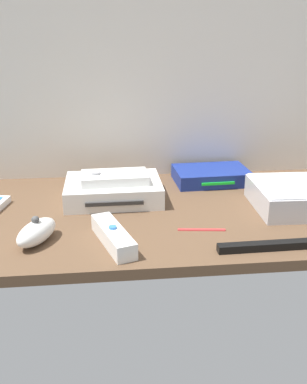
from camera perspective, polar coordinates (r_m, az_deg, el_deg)
The scene contains 10 objects.
ground_plane at distance 91.39cm, azimuth 0.00°, elevation -2.94°, with size 100.00×48.00×2.00cm, color brown.
back_wall at distance 108.41cm, azimuth -1.44°, elevation 18.72°, with size 110.00×1.20×64.00cm, color silver.
game_console at distance 96.32cm, azimuth -5.34°, elevation 0.27°, with size 21.19×16.70×4.40cm.
mini_computer at distance 95.88cm, azimuth 18.25°, elevation -0.52°, with size 17.56×17.56×5.30cm.
network_router at distance 108.20cm, azimuth 7.65°, elevation 2.19°, with size 18.51×12.96×3.40cm.
remote_wand at distance 76.52cm, azimuth -5.39°, elevation -5.84°, with size 7.97×15.19×3.40cm.
remote_nunchuk at distance 79.21cm, azimuth -15.24°, elevation -5.14°, with size 8.39×10.91×5.10cm.
remote_classic_pad at distance 94.38cm, azimuth -5.19°, elevation 1.92°, with size 14.71×8.57×2.40cm.
sensor_bar at distance 78.34cm, azimuth 17.07°, elevation -6.72°, with size 24.00×1.80×1.40cm, color black.
stylus_pen at distance 82.17cm, azimuth 6.39°, elevation -4.84°, with size 0.70×0.70×9.00cm, color red.
Camera 1 is at (-8.80, -83.40, 35.30)cm, focal length 40.22 mm.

